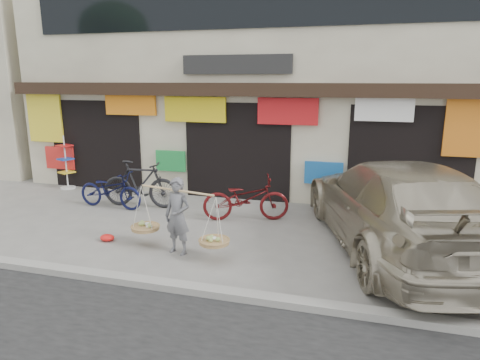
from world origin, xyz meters
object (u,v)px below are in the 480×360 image
(bike_1, at_px, (140,184))
(bike_2, at_px, (246,198))
(street_vendor, at_px, (178,219))
(bike_0, at_px, (110,190))
(suv, at_px, (397,205))
(display_rack, at_px, (66,167))

(bike_1, relative_size, bike_2, 1.01)
(street_vendor, height_order, bike_0, street_vendor)
(bike_1, height_order, bike_2, bike_1)
(bike_1, distance_m, suv, 6.41)
(street_vendor, bearing_deg, bike_0, 154.04)
(suv, bearing_deg, bike_2, -32.58)
(bike_0, bearing_deg, bike_1, -64.23)
(street_vendor, relative_size, bike_0, 1.16)
(bike_1, bearing_deg, street_vendor, -143.79)
(bike_1, distance_m, display_rack, 3.38)
(bike_0, relative_size, display_rack, 1.13)
(bike_0, height_order, bike_1, bike_1)
(street_vendor, distance_m, bike_2, 2.42)
(bike_2, xyz_separation_m, display_rack, (-6.13, 1.45, 0.12))
(bike_0, bearing_deg, street_vendor, -123.62)
(street_vendor, bearing_deg, bike_2, 84.10)
(bike_0, bearing_deg, display_rack, 63.70)
(display_rack, bearing_deg, bike_1, -20.21)
(street_vendor, bearing_deg, suv, 30.92)
(street_vendor, bearing_deg, display_rack, 157.19)
(suv, distance_m, display_rack, 9.75)
(street_vendor, height_order, bike_1, street_vendor)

